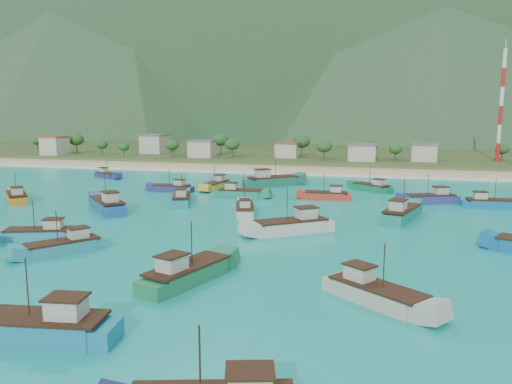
% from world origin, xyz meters
% --- Properties ---
extents(ground, '(600.00, 600.00, 0.00)m').
position_xyz_m(ground, '(0.00, 0.00, 0.00)').
color(ground, '#0D9683').
rests_on(ground, ground).
extents(beach, '(400.00, 18.00, 1.20)m').
position_xyz_m(beach, '(0.00, 79.00, 0.00)').
color(beach, beige).
rests_on(beach, ground).
extents(land, '(400.00, 110.00, 2.40)m').
position_xyz_m(land, '(0.00, 140.00, 0.00)').
color(land, '#385123').
rests_on(land, ground).
extents(surf_line, '(400.00, 2.50, 0.08)m').
position_xyz_m(surf_line, '(0.00, 69.50, 0.00)').
color(surf_line, white).
rests_on(surf_line, ground).
extents(mountains, '(1520.00, 440.00, 260.00)m').
position_xyz_m(mountains, '(-18.31, 403.81, 106.83)').
color(mountains, slate).
rests_on(mountains, ground).
extents(village, '(211.53, 26.01, 6.94)m').
position_xyz_m(village, '(6.55, 102.45, 4.51)').
color(village, beige).
rests_on(village, ground).
extents(vegetation, '(278.33, 26.19, 8.40)m').
position_xyz_m(vegetation, '(-13.04, 103.19, 5.10)').
color(vegetation, '#235623').
rests_on(vegetation, ground).
extents(radio_tower, '(1.20, 1.20, 36.16)m').
position_xyz_m(radio_tower, '(66.97, 108.00, 19.68)').
color(radio_tower, red).
rests_on(radio_tower, ground).
extents(boat_0, '(10.07, 3.54, 5.86)m').
position_xyz_m(boat_0, '(50.09, 29.22, 0.67)').
color(boat_0, '#0F63A2').
rests_on(boat_0, ground).
extents(boat_1, '(11.01, 7.07, 6.28)m').
position_xyz_m(boat_1, '(39.78, 31.47, 0.75)').
color(boat_1, navy).
rests_on(boat_1, ground).
extents(boat_2, '(6.41, 10.93, 6.20)m').
position_xyz_m(boat_2, '(-7.80, 19.04, 0.73)').
color(boat_2, teal).
rests_on(boat_2, ground).
extents(boat_6, '(12.28, 5.09, 7.04)m').
position_xyz_m(boat_6, '(4.61, -39.17, 0.89)').
color(boat_6, teal).
rests_on(boat_6, ground).
extents(boat_7, '(10.53, 6.02, 5.97)m').
position_xyz_m(boat_7, '(-15.90, -12.41, 0.69)').
color(boat_7, teal).
rests_on(boat_7, ground).
extents(boat_8, '(7.07, 12.17, 6.90)m').
position_xyz_m(boat_8, '(10.65, -23.96, 0.86)').
color(boat_8, '#1D7548').
rests_on(boat_8, ground).
extents(boat_10, '(9.71, 3.24, 5.67)m').
position_xyz_m(boat_10, '(19.45, 30.81, 0.64)').
color(boat_10, red).
rests_on(boat_10, ground).
extents(boat_11, '(4.32, 10.62, 6.10)m').
position_xyz_m(boat_11, '(-7.29, 38.69, 0.72)').
color(boat_11, gold).
rests_on(boat_11, ground).
extents(boat_12, '(11.92, 10.13, 7.19)m').
position_xyz_m(boat_12, '(17.59, 0.47, 0.91)').
color(boat_12, beige).
rests_on(boat_12, ground).
extents(boat_14, '(5.56, 10.29, 5.83)m').
position_xyz_m(boat_14, '(7.04, 11.96, 0.67)').
color(boat_14, beige).
rests_on(boat_14, ground).
extents(boat_15, '(13.06, 12.15, 8.15)m').
position_xyz_m(boat_15, '(4.31, 46.14, 1.09)').
color(boat_15, '#1E644C').
rests_on(boat_15, ground).
extents(boat_16, '(11.55, 11.64, 7.48)m').
position_xyz_m(boat_16, '(-17.82, 8.46, 0.97)').
color(boat_16, '#1D5392').
rests_on(boat_16, ground).
extents(boat_17, '(9.15, 6.48, 5.29)m').
position_xyz_m(boat_17, '(-42.88, 50.44, 0.57)').
color(boat_17, navy).
rests_on(boat_17, ground).
extents(boat_19, '(9.35, 2.87, 5.51)m').
position_xyz_m(boat_19, '(-15.57, 32.31, 0.61)').
color(boat_19, navy).
rests_on(boat_19, ground).
extents(boat_20, '(8.39, 9.77, 5.92)m').
position_xyz_m(boat_20, '(-8.79, -17.14, 0.68)').
color(boat_20, teal).
rests_on(boat_20, ground).
extents(boat_23, '(9.69, 9.91, 6.32)m').
position_xyz_m(boat_23, '(-40.62, 12.70, 0.76)').
color(boat_23, '#C67B1A').
rests_on(boat_23, ground).
extents(boat_28, '(10.45, 8.96, 6.32)m').
position_xyz_m(boat_28, '(29.96, -24.82, 0.76)').
color(boat_28, '#ADA89C').
rests_on(boat_28, ground).
extents(boat_29, '(10.22, 3.26, 5.99)m').
position_xyz_m(boat_29, '(1.28, 28.73, 0.70)').
color(boat_29, '#1D8162').
rests_on(boat_29, ground).
extents(boat_30, '(7.10, 12.66, 7.18)m').
position_xyz_m(boat_30, '(33.58, 13.95, 0.91)').
color(boat_30, '#198070').
rests_on(boat_30, ground).
extents(boat_32, '(9.57, 8.20, 5.79)m').
position_xyz_m(boat_32, '(28.13, 44.11, 0.66)').
color(boat_32, '#106E4C').
rests_on(boat_32, ground).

